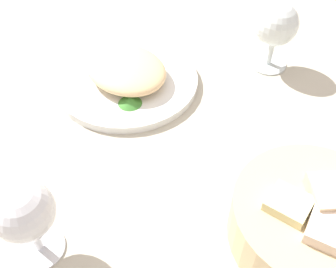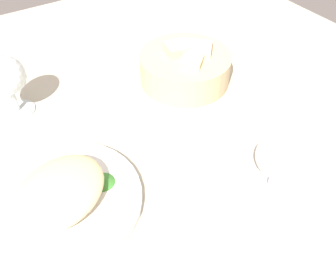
% 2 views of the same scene
% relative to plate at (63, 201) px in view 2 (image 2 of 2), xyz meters
% --- Properties ---
extents(ground_plane, '(1.40, 1.40, 0.02)m').
position_rel_plate_xyz_m(ground_plane, '(0.16, 0.02, -0.02)').
color(ground_plane, '#B2AC99').
extents(plate, '(0.25, 0.25, 0.01)m').
position_rel_plate_xyz_m(plate, '(0.00, 0.00, 0.00)').
color(plate, white).
rests_on(plate, ground_plane).
extents(omelette, '(0.20, 0.18, 0.04)m').
position_rel_plate_xyz_m(omelette, '(0.00, 0.00, 0.03)').
color(omelette, beige).
rests_on(omelette, plate).
extents(lettuce_garnish, '(0.04, 0.04, 0.01)m').
position_rel_plate_xyz_m(lettuce_garnish, '(0.07, -0.01, 0.01)').
color(lettuce_garnish, '#3A7F2E').
rests_on(lettuce_garnish, plate).
extents(bread_basket, '(0.20, 0.20, 0.08)m').
position_rel_plate_xyz_m(bread_basket, '(0.35, 0.17, 0.03)').
color(bread_basket, tan).
rests_on(bread_basket, ground_plane).
extents(wine_glass_near, '(0.07, 0.07, 0.12)m').
position_rel_plate_xyz_m(wine_glass_near, '(0.29, -0.16, 0.07)').
color(wine_glass_near, silver).
rests_on(wine_glass_near, ground_plane).
extents(wine_glass_far, '(0.08, 0.08, 0.12)m').
position_rel_plate_xyz_m(wine_glass_far, '(0.01, 0.27, 0.07)').
color(wine_glass_far, silver).
rests_on(wine_glass_far, ground_plane).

